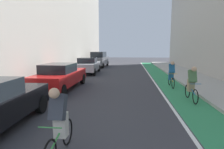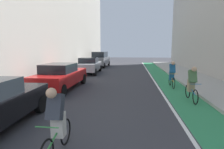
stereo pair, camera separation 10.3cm
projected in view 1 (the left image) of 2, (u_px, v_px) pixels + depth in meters
ground_plane at (118, 83)px, 12.81m from camera, size 73.64×73.64×0.00m
bike_lane_paint at (164, 79)px, 14.43m from camera, size 1.60×33.47×0.00m
lane_divider_stripe at (152, 79)px, 14.52m from camera, size 0.12×33.47×0.00m
sidewalk_right at (194, 79)px, 14.19m from camera, size 3.02×33.47×0.14m
building_facade_left at (44, 6)px, 14.59m from camera, size 3.00×33.47×11.50m
parked_sedan_red at (60, 76)px, 10.70m from camera, size 1.91×4.76×1.53m
parked_sedan_silver at (88, 65)px, 17.68m from camera, size 2.03×4.44×1.53m
parked_suv_gray at (99, 59)px, 23.81m from camera, size 1.95×4.80×1.98m
cyclist_lead at (59, 122)px, 4.00m from camera, size 0.48×1.70×1.61m
cyclist_mid at (192, 83)px, 8.35m from camera, size 0.48×1.71×1.61m
cyclist_trailing at (171, 73)px, 11.38m from camera, size 0.48×1.74×1.62m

